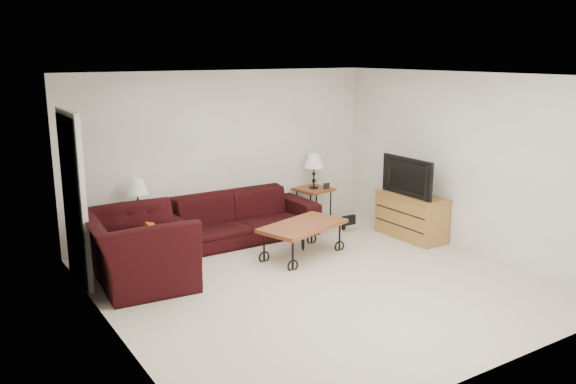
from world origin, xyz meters
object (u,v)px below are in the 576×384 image
at_px(coffee_table, 303,240).
at_px(side_table_left, 140,235).
at_px(sofa, 239,217).
at_px(side_table_right, 314,205).
at_px(backpack, 344,216).
at_px(lamp_left, 138,198).
at_px(tv_stand, 411,216).
at_px(television, 412,176).
at_px(lamp_right, 314,171).
at_px(armchair, 138,249).

bearing_deg(coffee_table, side_table_left, 145.17).
distance_m(sofa, side_table_left, 1.47).
relative_size(side_table_right, backpack, 1.24).
height_order(lamp_left, tv_stand, lamp_left).
distance_m(side_table_left, backpack, 3.16).
relative_size(television, backpack, 2.14).
bearing_deg(side_table_left, side_table_right, 0.00).
bearing_deg(lamp_left, sofa, -7.03).
bearing_deg(sofa, side_table_right, 6.87).
xyz_separation_m(lamp_right, coffee_table, (-1.09, -1.30, -0.64)).
height_order(side_table_left, backpack, side_table_left).
bearing_deg(sofa, lamp_left, 172.97).
bearing_deg(coffee_table, sofa, 109.96).
bearing_deg(side_table_left, sofa, -7.03).
bearing_deg(television, lamp_right, -153.04).
xyz_separation_m(lamp_right, tv_stand, (0.77, -1.48, -0.53)).
distance_m(side_table_left, lamp_right, 3.01).
bearing_deg(side_table_right, lamp_left, 180.00).
bearing_deg(television, lamp_left, -111.74).
relative_size(armchair, television, 1.36).
distance_m(side_table_right, lamp_right, 0.58).
bearing_deg(backpack, coffee_table, -171.65).
height_order(sofa, coffee_table, sofa).
height_order(side_table_right, lamp_right, lamp_right).
bearing_deg(coffee_table, side_table_right, 50.08).
bearing_deg(side_table_left, lamp_right, 0.00).
bearing_deg(coffee_table, lamp_left, 145.17).
distance_m(television, backpack, 1.27).
bearing_deg(side_table_left, television, -21.74).
distance_m(side_table_left, tv_stand, 4.01).
height_order(tv_stand, backpack, tv_stand).
bearing_deg(sofa, tv_stand, -29.80).
relative_size(armchair, tv_stand, 1.22).
bearing_deg(lamp_left, television, -21.74).
bearing_deg(sofa, lamp_right, 6.87).
relative_size(sofa, armchair, 1.77).
height_order(side_table_right, tv_stand, tv_stand).
height_order(side_table_right, coffee_table, side_table_right).
bearing_deg(sofa, backpack, -15.55).
bearing_deg(side_table_left, lamp_left, 0.00).
distance_m(lamp_left, tv_stand, 4.03).
xyz_separation_m(lamp_left, tv_stand, (3.72, -1.48, -0.47)).
distance_m(sofa, armchair, 2.04).
bearing_deg(side_table_left, backpack, -11.59).
distance_m(side_table_right, armchair, 3.50).
distance_m(side_table_right, backpack, 0.65).
bearing_deg(backpack, lamp_right, 82.42).
xyz_separation_m(lamp_left, backpack, (3.09, -0.63, -0.58)).
bearing_deg(tv_stand, sofa, 150.20).
relative_size(coffee_table, tv_stand, 1.10).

